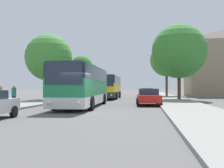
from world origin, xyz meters
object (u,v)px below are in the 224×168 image
at_px(pedestrian_waiting_far, 0,96).
at_px(tree_right_near, 167,60).
at_px(bus_middle, 109,86).
at_px(pedestrian_walking_back, 14,95).
at_px(parked_car_right_near, 148,97).
at_px(tree_left_near, 81,67).
at_px(bus_front, 83,86).
at_px(tree_right_mid, 179,51).
at_px(tree_left_far, 49,58).
at_px(parked_car_right_far, 147,93).

distance_m(pedestrian_waiting_far, tree_right_near, 30.62).
relative_size(bus_middle, pedestrian_walking_back, 6.69).
relative_size(parked_car_right_near, tree_left_near, 0.68).
bearing_deg(bus_front, pedestrian_walking_back, -166.04).
xyz_separation_m(bus_middle, tree_left_near, (-6.22, 8.97, 3.41)).
bearing_deg(parked_car_right_near, tree_right_mid, -116.38).
relative_size(tree_left_near, tree_left_far, 0.90).
height_order(parked_car_right_near, tree_right_mid, tree_right_mid).
bearing_deg(pedestrian_walking_back, tree_right_mid, -35.31).
bearing_deg(tree_left_near, tree_right_mid, -39.99).
bearing_deg(bus_front, parked_car_right_far, 72.93).
bearing_deg(parked_car_right_near, bus_middle, -70.79).
xyz_separation_m(bus_middle, pedestrian_walking_back, (-5.22, -16.94, -0.73)).
height_order(bus_front, bus_middle, bus_front).
xyz_separation_m(bus_middle, parked_car_right_near, (5.36, -12.89, -0.94)).
relative_size(pedestrian_walking_back, tree_left_near, 0.23).
bearing_deg(tree_left_near, tree_right_near, -3.55).
height_order(bus_middle, tree_right_near, tree_right_near).
distance_m(pedestrian_waiting_far, pedestrian_walking_back, 1.78).
bearing_deg(pedestrian_waiting_far, bus_front, -25.64).
height_order(bus_front, parked_car_right_far, bus_front).
relative_size(bus_front, tree_right_mid, 1.28).
height_order(bus_front, tree_left_near, tree_left_near).
height_order(parked_car_right_near, parked_car_right_far, parked_car_right_near).
bearing_deg(tree_right_mid, tree_right_near, 92.62).
bearing_deg(pedestrian_waiting_far, bus_middle, 17.21).
bearing_deg(tree_right_near, bus_front, -110.08).
distance_m(parked_car_right_far, tree_left_far, 16.33).
relative_size(tree_left_near, tree_right_mid, 0.77).
bearing_deg(tree_right_near, tree_left_far, -136.01).
height_order(parked_car_right_far, pedestrian_waiting_far, pedestrian_waiting_far).
height_order(parked_car_right_far, tree_left_far, tree_left_far).
height_order(parked_car_right_near, tree_right_near, tree_right_near).
height_order(bus_front, tree_left_far, tree_left_far).
distance_m(parked_car_right_near, tree_left_far, 14.09).
bearing_deg(pedestrian_waiting_far, tree_right_mid, -11.32).
relative_size(parked_car_right_near, pedestrian_waiting_far, 2.87).
bearing_deg(pedestrian_waiting_far, tree_right_near, 5.61).
bearing_deg(parked_car_right_far, pedestrian_walking_back, 65.88).
height_order(parked_car_right_far, tree_left_near, tree_left_near).
xyz_separation_m(tree_left_far, tree_right_near, (14.99, 14.48, 0.97)).
bearing_deg(tree_right_near, pedestrian_walking_back, -118.97).
distance_m(pedestrian_walking_back, tree_left_far, 11.37).
relative_size(bus_middle, tree_left_far, 1.41).
relative_size(bus_front, bus_middle, 1.06).
relative_size(parked_car_right_near, tree_left_far, 0.62).
distance_m(bus_middle, tree_right_mid, 10.84).
relative_size(parked_car_right_near, tree_right_near, 0.55).
distance_m(pedestrian_waiting_far, tree_left_near, 28.01).
height_order(bus_front, tree_right_near, tree_right_near).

